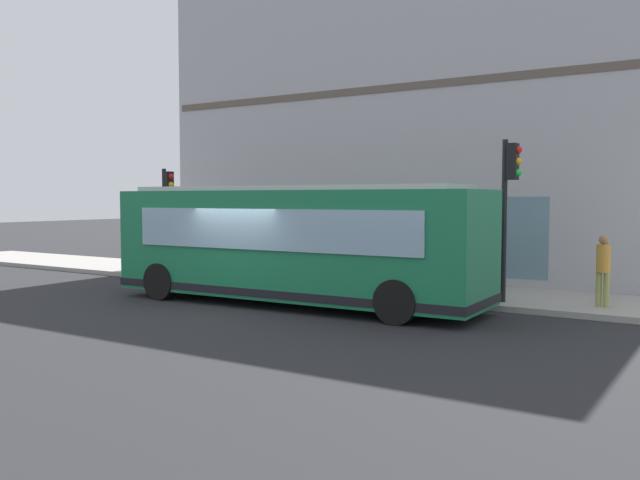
{
  "coord_description": "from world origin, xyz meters",
  "views": [
    {
      "loc": [
        -13.39,
        -10.78,
        2.77
      ],
      "look_at": [
        3.09,
        -0.2,
        1.54
      ],
      "focal_mm": 37.78,
      "sensor_mm": 36.0,
      "label": 1
    }
  ],
  "objects_px": {
    "pedestrian_by_light_pole": "(404,249)",
    "pedestrian_near_building_entrance": "(603,265)",
    "city_bus_nearside": "(294,245)",
    "newspaper_vending_box": "(319,268)",
    "pedestrian_walking_along_curb": "(217,242)",
    "traffic_light_down_block": "(167,201)",
    "traffic_light_near_corner": "(509,189)",
    "fire_hydrant": "(457,276)"
  },
  "relations": [
    {
      "from": "pedestrian_by_light_pole",
      "to": "pedestrian_near_building_entrance",
      "type": "bearing_deg",
      "value": -107.52
    },
    {
      "from": "city_bus_nearside",
      "to": "pedestrian_by_light_pole",
      "type": "bearing_deg",
      "value": -9.19
    },
    {
      "from": "newspaper_vending_box",
      "to": "pedestrian_near_building_entrance",
      "type": "bearing_deg",
      "value": -90.72
    },
    {
      "from": "pedestrian_near_building_entrance",
      "to": "pedestrian_walking_along_curb",
      "type": "distance_m",
      "value": 13.95
    },
    {
      "from": "city_bus_nearside",
      "to": "traffic_light_down_block",
      "type": "distance_m",
      "value": 7.44
    },
    {
      "from": "traffic_light_near_corner",
      "to": "newspaper_vending_box",
      "type": "height_order",
      "value": "traffic_light_near_corner"
    },
    {
      "from": "traffic_light_down_block",
      "to": "pedestrian_near_building_entrance",
      "type": "xyz_separation_m",
      "value": [
        0.57,
        -13.91,
        -1.52
      ]
    },
    {
      "from": "city_bus_nearside",
      "to": "newspaper_vending_box",
      "type": "distance_m",
      "value": 3.42
    },
    {
      "from": "traffic_light_down_block",
      "to": "pedestrian_walking_along_curb",
      "type": "relative_size",
      "value": 2.13
    },
    {
      "from": "newspaper_vending_box",
      "to": "city_bus_nearside",
      "type": "bearing_deg",
      "value": -158.46
    },
    {
      "from": "traffic_light_down_block",
      "to": "traffic_light_near_corner",
      "type": "bearing_deg",
      "value": -89.75
    },
    {
      "from": "traffic_light_down_block",
      "to": "pedestrian_by_light_pole",
      "type": "xyz_separation_m",
      "value": [
        2.52,
        -7.75,
        -1.51
      ]
    },
    {
      "from": "traffic_light_near_corner",
      "to": "fire_hydrant",
      "type": "xyz_separation_m",
      "value": [
        1.81,
        2.05,
        -2.47
      ]
    },
    {
      "from": "pedestrian_near_building_entrance",
      "to": "pedestrian_walking_along_curb",
      "type": "bearing_deg",
      "value": 82.27
    },
    {
      "from": "city_bus_nearside",
      "to": "fire_hydrant",
      "type": "distance_m",
      "value": 5.17
    },
    {
      "from": "pedestrian_near_building_entrance",
      "to": "pedestrian_walking_along_curb",
      "type": "xyz_separation_m",
      "value": [
        1.88,
        13.82,
        -0.03
      ]
    },
    {
      "from": "pedestrian_near_building_entrance",
      "to": "newspaper_vending_box",
      "type": "relative_size",
      "value": 1.93
    },
    {
      "from": "fire_hydrant",
      "to": "pedestrian_walking_along_curb",
      "type": "relative_size",
      "value": 0.44
    },
    {
      "from": "fire_hydrant",
      "to": "pedestrian_by_light_pole",
      "type": "xyz_separation_m",
      "value": [
        0.66,
        1.98,
        0.65
      ]
    },
    {
      "from": "traffic_light_down_block",
      "to": "newspaper_vending_box",
      "type": "height_order",
      "value": "traffic_light_down_block"
    },
    {
      "from": "traffic_light_near_corner",
      "to": "city_bus_nearside",
      "type": "bearing_deg",
      "value": 116.75
    },
    {
      "from": "pedestrian_walking_along_curb",
      "to": "fire_hydrant",
      "type": "bearing_deg",
      "value": -93.49
    },
    {
      "from": "pedestrian_walking_along_curb",
      "to": "pedestrian_by_light_pole",
      "type": "height_order",
      "value": "pedestrian_by_light_pole"
    },
    {
      "from": "fire_hydrant",
      "to": "pedestrian_by_light_pole",
      "type": "distance_m",
      "value": 2.19
    },
    {
      "from": "pedestrian_walking_along_curb",
      "to": "newspaper_vending_box",
      "type": "relative_size",
      "value": 1.88
    },
    {
      "from": "pedestrian_walking_along_curb",
      "to": "pedestrian_by_light_pole",
      "type": "xyz_separation_m",
      "value": [
        0.07,
        -7.66,
        0.03
      ]
    },
    {
      "from": "traffic_light_near_corner",
      "to": "fire_hydrant",
      "type": "bearing_deg",
      "value": 48.56
    },
    {
      "from": "traffic_light_down_block",
      "to": "pedestrian_by_light_pole",
      "type": "distance_m",
      "value": 8.29
    },
    {
      "from": "newspaper_vending_box",
      "to": "pedestrian_walking_along_curb",
      "type": "bearing_deg",
      "value": 72.59
    },
    {
      "from": "pedestrian_near_building_entrance",
      "to": "pedestrian_by_light_pole",
      "type": "xyz_separation_m",
      "value": [
        1.95,
        6.16,
        0.01
      ]
    },
    {
      "from": "traffic_light_near_corner",
      "to": "fire_hydrant",
      "type": "height_order",
      "value": "traffic_light_near_corner"
    },
    {
      "from": "traffic_light_down_block",
      "to": "pedestrian_by_light_pole",
      "type": "relative_size",
      "value": 2.07
    },
    {
      "from": "traffic_light_down_block",
      "to": "fire_hydrant",
      "type": "distance_m",
      "value": 10.14
    },
    {
      "from": "pedestrian_by_light_pole",
      "to": "newspaper_vending_box",
      "type": "relative_size",
      "value": 1.94
    },
    {
      "from": "city_bus_nearside",
      "to": "pedestrian_walking_along_curb",
      "type": "bearing_deg",
      "value": 54.88
    },
    {
      "from": "traffic_light_near_corner",
      "to": "traffic_light_down_block",
      "type": "height_order",
      "value": "traffic_light_near_corner"
    },
    {
      "from": "newspaper_vending_box",
      "to": "pedestrian_by_light_pole",
      "type": "bearing_deg",
      "value": -47.29
    },
    {
      "from": "traffic_light_down_block",
      "to": "fire_hydrant",
      "type": "relative_size",
      "value": 4.88
    },
    {
      "from": "city_bus_nearside",
      "to": "fire_hydrant",
      "type": "xyz_separation_m",
      "value": [
        4.24,
        -2.78,
        -1.04
      ]
    },
    {
      "from": "city_bus_nearside",
      "to": "pedestrian_by_light_pole",
      "type": "distance_m",
      "value": 4.98
    },
    {
      "from": "city_bus_nearside",
      "to": "pedestrian_by_light_pole",
      "type": "relative_size",
      "value": 5.79
    },
    {
      "from": "fire_hydrant",
      "to": "traffic_light_down_block",
      "type": "bearing_deg",
      "value": 100.81
    }
  ]
}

